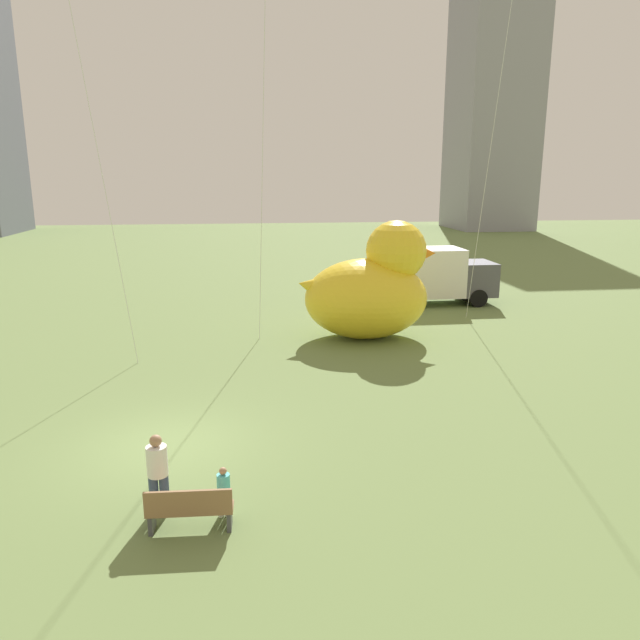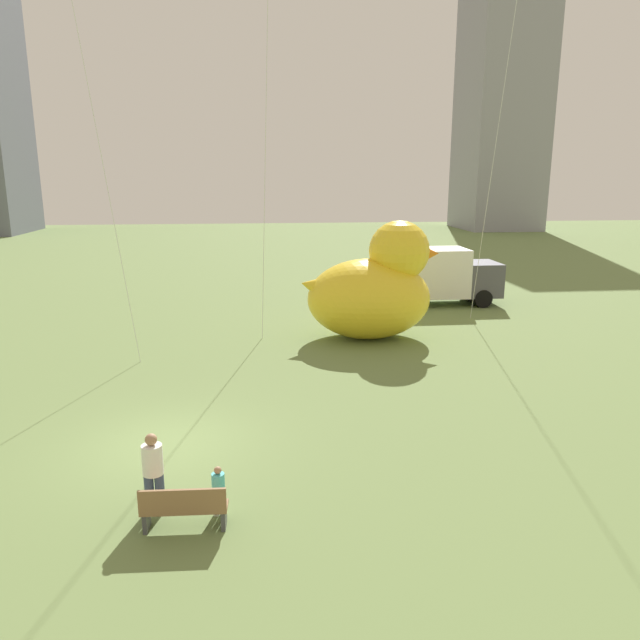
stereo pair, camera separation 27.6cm
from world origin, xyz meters
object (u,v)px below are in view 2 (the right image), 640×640
object	(u,v)px
giant_inflatable_duck	(374,289)
box_truck	(436,276)
park_bench	(184,507)
person_adult	(153,469)
person_child	(218,489)

from	to	relation	value
giant_inflatable_duck	box_truck	distance (m)	7.51
box_truck	park_bench	bearing A→B (deg)	-118.86
park_bench	person_adult	bearing A→B (deg)	131.29
person_child	box_truck	distance (m)	21.18
park_bench	giant_inflatable_duck	size ratio (longest dim) A/B	0.28
park_bench	box_truck	xyz separation A→B (m)	(10.54, 19.13, 0.97)
giant_inflatable_duck	person_adult	bearing A→B (deg)	-118.75
person_adult	park_bench	bearing A→B (deg)	-48.71
person_adult	person_child	xyz separation A→B (m)	(1.25, -0.29, -0.33)
giant_inflatable_duck	box_truck	bearing A→B (deg)	53.90
park_bench	person_adult	distance (m)	1.07
person_child	box_truck	world-z (taller)	box_truck
person_adult	giant_inflatable_duck	bearing A→B (deg)	61.25
person_child	giant_inflatable_duck	world-z (taller)	giant_inflatable_duck
park_bench	box_truck	bearing A→B (deg)	61.14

